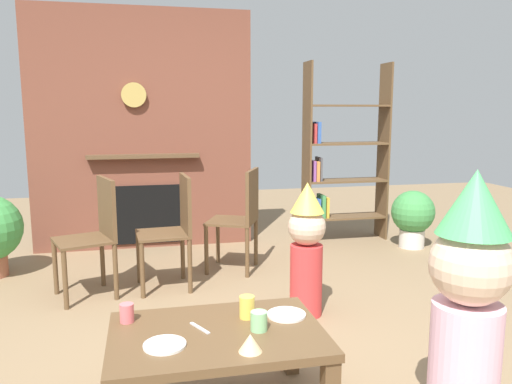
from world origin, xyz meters
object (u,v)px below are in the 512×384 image
Objects in this scene: coffee_table at (217,344)px; birthday_cake_slice at (250,343)px; paper_plate_front at (165,345)px; child_with_cone_hat at (468,306)px; paper_cup_center at (127,313)px; dining_chair_left at (95,230)px; dining_chair_right at (242,214)px; paper_plate_rear at (286,315)px; paper_cup_near_left at (259,321)px; child_in_pink at (307,246)px; bookshelf at (339,163)px; dining_chair_middle at (174,225)px; paper_cup_near_right at (247,307)px; potted_plant_tall at (413,215)px.

birthday_cake_slice is (0.11, -0.22, 0.10)m from coffee_table.
coffee_table is at bearing 22.20° from paper_plate_front.
paper_cup_center is at bearing -0.18° from child_with_cone_hat.
dining_chair_left is 1.25m from dining_chair_right.
paper_plate_rear is 1.94m from dining_chair_left.
birthday_cake_slice is at bearing -112.76° from paper_cup_near_left.
paper_cup_near_left is at bearing 96.77° from dining_chair_left.
paper_cup_near_left is 0.90× the size of birthday_cake_slice.
child_in_pink is 1.61m from dining_chair_left.
paper_cup_near_left is 0.99× the size of paper_cup_center.
paper_cup_center is 0.10× the size of dining_chair_left.
paper_cup_near_left reaches higher than paper_plate_rear.
paper_plate_front and paper_plate_rear have the same top height.
birthday_cake_slice is (-0.08, -0.19, -0.01)m from paper_cup_near_left.
bookshelf reaches higher than dining_chair_middle.
paper_plate_front is 1.27m from child_with_cone_hat.
birthday_cake_slice is 0.11× the size of child_in_pink.
birthday_cake_slice is 0.90m from child_with_cone_hat.
paper_cup_near_right is (-1.59, -2.81, -0.39)m from bookshelf.
birthday_cake_slice is at bearing -20.00° from paper_plate_front.
coffee_table is 0.27m from birthday_cake_slice.
birthday_cake_slice is 0.11× the size of dining_chair_left.
dining_chair_middle is (0.59, 0.05, 0.00)m from dining_chair_left.
paper_cup_near_right is 1.82m from dining_chair_left.
child_with_cone_hat reaches higher than dining_chair_right.
dining_chair_middle is at bearing 98.37° from paper_cup_near_right.
birthday_cake_slice is 2.35m from dining_chair_right.
paper_cup_center is 0.10× the size of dining_chair_right.
paper_cup_near_left is 1.97m from dining_chair_left.
bookshelf is 3.58m from birthday_cake_slice.
paper_cup_near_right is at bearing 174.15° from paper_plate_rear.
child_in_pink reaches higher than paper_cup_near_left.
dining_chair_left is at bearing -79.71° from child_in_pink.
child_in_pink reaches higher than dining_chair_right.
child_with_cone_hat is (1.36, -0.65, 0.17)m from paper_cup_center.
bookshelf reaches higher than birthday_cake_slice.
paper_cup_near_right reaches higher than paper_cup_center.
birthday_cake_slice is 3.51m from potted_plant_tall.
child_in_pink reaches higher than paper_plate_rear.
potted_plant_tall is (2.02, 2.35, -0.07)m from paper_plate_rear.
dining_chair_left reaches higher than paper_plate_front.
potted_plant_tall reaches higher than paper_plate_rear.
paper_cup_near_right reaches higher than paper_cup_near_left.
paper_plate_rear is at bearing -116.24° from bookshelf.
birthday_cake_slice is at bearing -130.33° from potted_plant_tall.
dining_chair_left is 3.14m from potted_plant_tall.
paper_plate_front is at bearing 8.81° from child_with_cone_hat.
dining_chair_left is at bearing 0.22° from dining_chair_middle.
coffee_table is 5.12× the size of paper_plate_rear.
paper_cup_near_left is at bearing -3.52° from child_with_cone_hat.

